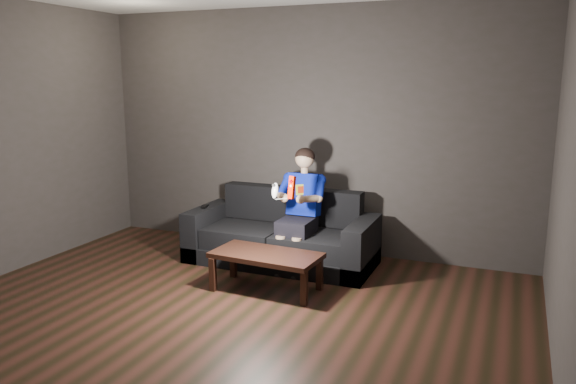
% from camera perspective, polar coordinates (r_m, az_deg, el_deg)
% --- Properties ---
extents(floor, '(5.00, 5.00, 0.00)m').
position_cam_1_polar(floor, '(4.44, -9.76, -14.43)').
color(floor, black).
rests_on(floor, ground).
extents(back_wall, '(5.00, 0.04, 2.70)m').
position_cam_1_polar(back_wall, '(6.28, 2.05, 6.19)').
color(back_wall, '#3A3631').
rests_on(back_wall, ground).
extents(sofa, '(1.96, 0.85, 0.76)m').
position_cam_1_polar(sofa, '(5.98, -0.62, -4.85)').
color(sofa, black).
rests_on(sofa, floor).
extents(child, '(0.49, 0.60, 1.20)m').
position_cam_1_polar(child, '(5.75, 1.27, -0.89)').
color(child, black).
rests_on(child, sofa).
extents(wii_remote_red, '(0.06, 0.09, 0.22)m').
position_cam_1_polar(wii_remote_red, '(5.25, 0.38, 0.47)').
color(wii_remote_red, red).
rests_on(wii_remote_red, child).
extents(nunchuk_white, '(0.07, 0.10, 0.16)m').
position_cam_1_polar(nunchuk_white, '(5.33, -1.33, 0.14)').
color(nunchuk_white, silver).
rests_on(nunchuk_white, child).
extents(wii_remote_black, '(0.07, 0.15, 0.03)m').
position_cam_1_polar(wii_remote_black, '(6.23, -8.39, -1.44)').
color(wii_remote_black, black).
rests_on(wii_remote_black, sofa).
extents(coffee_table, '(1.02, 0.56, 0.36)m').
position_cam_1_polar(coffee_table, '(5.18, -2.23, -6.71)').
color(coffee_table, black).
rests_on(coffee_table, floor).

